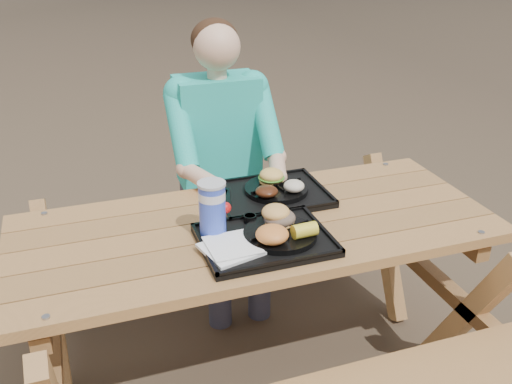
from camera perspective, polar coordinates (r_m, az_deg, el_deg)
name	(u,v)px	position (r m, az deg, el deg)	size (l,w,h in m)	color
ground	(256,376)	(2.58, 0.00, -17.88)	(60.00, 60.00, 0.00)	#999999
picnic_table	(256,305)	(2.34, 0.00, -11.21)	(1.80, 1.49, 0.75)	#999999
tray_near	(265,241)	(2.00, 0.89, -4.91)	(0.45, 0.35, 0.02)	black
tray_far	(270,195)	(2.32, 1.43, -0.35)	(0.45, 0.35, 0.02)	black
plate_near	(280,234)	(2.01, 2.42, -4.23)	(0.26, 0.26, 0.02)	black
plate_far	(276,189)	(2.33, 2.04, 0.30)	(0.26, 0.26, 0.02)	black
napkin_stack	(231,248)	(1.93, -2.55, -5.62)	(0.18, 0.18, 0.02)	white
soda_cup	(212,210)	(1.99, -4.38, -1.78)	(0.09, 0.09, 0.19)	blue
condiment_bbq	(250,219)	(2.10, -0.61, -2.68)	(0.05, 0.05, 0.03)	#340805
condiment_mustard	(270,217)	(2.11, 1.37, -2.48)	(0.05, 0.05, 0.03)	yellow
sandwich	(280,210)	(2.03, 2.39, -1.79)	(0.11, 0.11, 0.11)	#EBA853
mac_cheese	(272,234)	(1.93, 1.63, -4.26)	(0.11, 0.11, 0.06)	#F0913F
corn_cob	(305,230)	(1.96, 4.88, -3.83)	(0.09, 0.09, 0.05)	yellow
cutlery_far	(227,197)	(2.29, -2.94, -0.48)	(0.03, 0.16, 0.01)	black
burger	(272,172)	(2.35, 1.56, 1.99)	(0.10, 0.10, 0.09)	#F6BD56
baked_beans	(267,191)	(2.24, 1.07, 0.06)	(0.09, 0.09, 0.04)	#441E0D
potato_salad	(294,186)	(2.29, 3.81, 0.60)	(0.08, 0.08, 0.05)	beige
diner	(220,176)	(2.80, -3.61, 1.57)	(0.48, 0.84, 1.28)	teal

